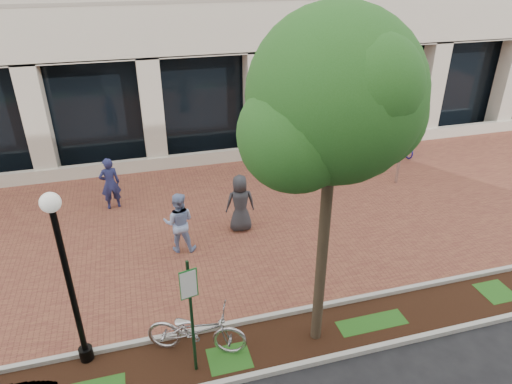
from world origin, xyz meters
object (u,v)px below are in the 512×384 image
object	(u,v)px
street_tree	(336,107)
pedestrian_mid	(179,222)
pedestrian_right	(240,203)
lamppost	(67,273)
bollard	(398,170)
locked_bicycle	(197,330)
parking_sign	(191,305)
pedestrian_left	(110,184)
bike_rack_cluster	(378,146)

from	to	relation	value
street_tree	pedestrian_mid	size ratio (longest dim) A/B	3.87
pedestrian_right	lamppost	bearing A→B (deg)	47.33
street_tree	bollard	xyz separation A→B (m)	(5.68, 6.21, -4.64)
street_tree	locked_bicycle	size ratio (longest dim) A/B	3.26
parking_sign	bollard	bearing A→B (deg)	25.17
pedestrian_mid	parking_sign	bearing A→B (deg)	100.14
locked_bicycle	pedestrian_left	distance (m)	7.03
pedestrian_right	bollard	size ratio (longest dim) A/B	1.80
lamppost	street_tree	distance (m)	5.69
street_tree	pedestrian_mid	xyz separation A→B (m)	(-2.43, 4.09, -4.26)
parking_sign	street_tree	bearing A→B (deg)	-7.56
locked_bicycle	lamppost	bearing A→B (deg)	102.05
parking_sign	lamppost	size ratio (longest dim) A/B	0.69
locked_bicycle	pedestrian_mid	xyz separation A→B (m)	(0.15, 3.80, 0.33)
locked_bicycle	pedestrian_right	xyz separation A→B (m)	(2.03, 4.39, 0.34)
pedestrian_mid	bollard	bearing A→B (deg)	-151.65
bollard	bike_rack_cluster	size ratio (longest dim) A/B	0.33
lamppost	pedestrian_right	size ratio (longest dim) A/B	2.17
street_tree	bollard	size ratio (longest dim) A/B	6.93
pedestrian_mid	bollard	distance (m)	8.39
locked_bicycle	bike_rack_cluster	bearing A→B (deg)	-25.12
parking_sign	pedestrian_mid	xyz separation A→B (m)	(0.27, 4.32, -0.80)
street_tree	pedestrian_left	size ratio (longest dim) A/B	3.89
parking_sign	street_tree	size ratio (longest dim) A/B	0.39
street_tree	parking_sign	bearing A→B (deg)	-175.19
pedestrian_left	pedestrian_mid	size ratio (longest dim) A/B	1.00
bollard	locked_bicycle	bearing A→B (deg)	-144.35
pedestrian_mid	pedestrian_right	xyz separation A→B (m)	(1.88, 0.58, 0.01)
locked_bicycle	pedestrian_left	xyz separation A→B (m)	(-1.68, 6.82, 0.33)
street_tree	pedestrian_right	size ratio (longest dim) A/B	3.84
lamppost	pedestrian_left	bearing A→B (deg)	85.02
bollard	parking_sign	bearing A→B (deg)	-142.46
pedestrian_left	bollard	distance (m)	9.99
bike_rack_cluster	pedestrian_mid	bearing A→B (deg)	-147.00
street_tree	pedestrian_mid	distance (m)	6.39
parking_sign	lamppost	distance (m)	2.35
pedestrian_left	pedestrian_right	xyz separation A→B (m)	(3.71, -2.43, 0.01)
lamppost	pedestrian_right	xyz separation A→B (m)	(4.27, 4.01, -1.30)
pedestrian_right	pedestrian_left	bearing A→B (deg)	-29.17
pedestrian_right	locked_bicycle	bearing A→B (deg)	69.29
street_tree	locked_bicycle	distance (m)	5.28
locked_bicycle	pedestrian_mid	world-z (taller)	pedestrian_mid
locked_bicycle	pedestrian_right	size ratio (longest dim) A/B	1.18
locked_bicycle	pedestrian_mid	size ratio (longest dim) A/B	1.19
pedestrian_right	bike_rack_cluster	distance (m)	7.85
locked_bicycle	pedestrian_mid	bearing A→B (deg)	19.32
locked_bicycle	bike_rack_cluster	xyz separation A→B (m)	(8.81, 8.32, -0.08)
parking_sign	pedestrian_mid	distance (m)	4.40
locked_bicycle	bollard	world-z (taller)	locked_bicycle
bollard	bike_rack_cluster	world-z (taller)	bike_rack_cluster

